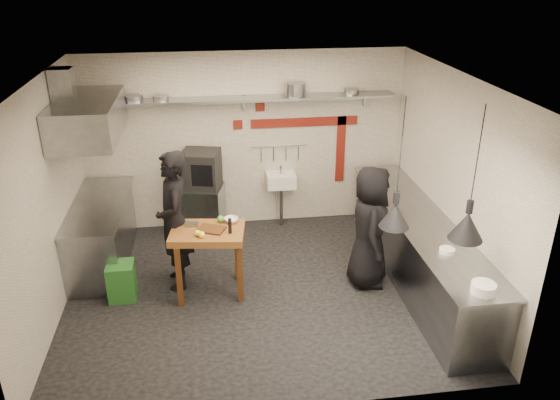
{
  "coord_description": "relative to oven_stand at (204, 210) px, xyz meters",
  "views": [
    {
      "loc": [
        -0.58,
        -6.1,
        4.08
      ],
      "look_at": [
        0.31,
        0.3,
        1.17
      ],
      "focal_mm": 35.0,
      "sensor_mm": 36.0,
      "label": 1
    }
  ],
  "objects": [
    {
      "name": "floor",
      "position": [
        0.7,
        -1.76,
        -0.4
      ],
      "size": [
        5.0,
        5.0,
        0.0
      ],
      "primitive_type": "plane",
      "color": "black",
      "rests_on": "ground"
    },
    {
      "name": "counter_left",
      "position": [
        -1.45,
        -0.71,
        0.05
      ],
      "size": [
        0.7,
        1.9,
        0.9
      ],
      "primitive_type": "cube",
      "color": "slate",
      "rests_on": "floor"
    },
    {
      "name": "lemon_b",
      "position": [
        -0.01,
        -1.89,
        0.56
      ],
      "size": [
        0.1,
        0.1,
        0.08
      ],
      "primitive_type": "sphere",
      "rotation": [
        0.0,
        0.0,
        0.16
      ],
      "color": "yellow",
      "rests_on": "prep_table"
    },
    {
      "name": "pan_mid_left",
      "position": [
        -0.52,
        0.16,
        1.78
      ],
      "size": [
        0.29,
        0.29,
        0.07
      ],
      "primitive_type": "cylinder",
      "rotation": [
        0.0,
        0.0,
        0.3
      ],
      "color": "slate",
      "rests_on": "back_shelf"
    },
    {
      "name": "hood_duct",
      "position": [
        -1.65,
        -0.71,
        2.15
      ],
      "size": [
        0.28,
        0.28,
        0.5
      ],
      "primitive_type": "cube",
      "color": "slate",
      "rests_on": "ceiling"
    },
    {
      "name": "prep_table",
      "position": [
        0.06,
        -1.69,
        0.06
      ],
      "size": [
        1.0,
        0.76,
        0.92
      ],
      "primitive_type": null,
      "rotation": [
        0.0,
        0.0,
        -0.13
      ],
      "color": "brown",
      "rests_on": "floor"
    },
    {
      "name": "combi_oven",
      "position": [
        -0.0,
        0.0,
        0.69
      ],
      "size": [
        0.66,
        0.63,
        0.58
      ],
      "primitive_type": "cube",
      "rotation": [
        0.0,
        0.0,
        -0.24
      ],
      "color": "black",
      "rests_on": "oven_stand"
    },
    {
      "name": "steel_tray",
      "position": [
        -0.14,
        -1.54,
        0.54
      ],
      "size": [
        0.18,
        0.13,
        0.03
      ],
      "primitive_type": "cube",
      "rotation": [
        0.0,
        0.0,
        -0.12
      ],
      "color": "slate",
      "rests_on": "prep_table"
    },
    {
      "name": "oven_glass",
      "position": [
        0.01,
        -0.26,
        0.69
      ],
      "size": [
        0.32,
        0.09,
        0.34
      ],
      "primitive_type": "cube",
      "rotation": [
        0.0,
        0.0,
        -0.24
      ],
      "color": "black",
      "rests_on": "oven_door"
    },
    {
      "name": "shelf_bracket_mid",
      "position": [
        0.7,
        0.31,
        1.62
      ],
      "size": [
        0.04,
        0.06,
        0.24
      ],
      "primitive_type": "cube",
      "color": "slate",
      "rests_on": "wall_back"
    },
    {
      "name": "ceiling",
      "position": [
        0.7,
        -1.76,
        2.4
      ],
      "size": [
        5.0,
        5.0,
        0.0
      ],
      "primitive_type": "plane",
      "color": "silver",
      "rests_on": "floor"
    },
    {
      "name": "red_band_horiz",
      "position": [
        1.65,
        0.32,
        1.28
      ],
      "size": [
        1.7,
        0.02,
        0.14
      ],
      "primitive_type": "cube",
      "color": "maroon",
      "rests_on": "wall_back"
    },
    {
      "name": "utensil_rail",
      "position": [
        1.25,
        0.3,
        0.92
      ],
      "size": [
        0.9,
        0.02,
        0.02
      ],
      "primitive_type": "cylinder",
      "rotation": [
        0.0,
        1.57,
        0.0
      ],
      "color": "slate",
      "rests_on": "wall_back"
    },
    {
      "name": "shelf_bracket_right",
      "position": [
        2.6,
        0.31,
        1.62
      ],
      "size": [
        0.04,
        0.06,
        0.24
      ],
      "primitive_type": "cube",
      "color": "slate",
      "rests_on": "wall_back"
    },
    {
      "name": "lemon_a",
      "position": [
        -0.06,
        -1.84,
        0.56
      ],
      "size": [
        0.1,
        0.1,
        0.08
      ],
      "primitive_type": "sphere",
      "rotation": [
        0.0,
        0.0,
        0.37
      ],
      "color": "yellow",
      "rests_on": "prep_table"
    },
    {
      "name": "green_bin",
      "position": [
        -1.07,
        -1.68,
        -0.15
      ],
      "size": [
        0.34,
        0.34,
        0.5
      ],
      "primitive_type": "cube",
      "rotation": [
        0.0,
        0.0,
        0.01
      ],
      "color": "#236224",
      "rests_on": "floor"
    },
    {
      "name": "bowl",
      "position": [
        0.37,
        -1.51,
        0.55
      ],
      "size": [
        0.21,
        0.21,
        0.06
      ],
      "primitive_type": "imported",
      "rotation": [
        0.0,
        0.0,
        0.12
      ],
      "color": "white",
      "rests_on": "prep_table"
    },
    {
      "name": "wall_left",
      "position": [
        -1.8,
        -1.76,
        1.0
      ],
      "size": [
        0.04,
        4.2,
        2.8
      ],
      "primitive_type": "cube",
      "color": "silver",
      "rests_on": "floor"
    },
    {
      "name": "pepper_mill",
      "position": [
        0.34,
        -1.82,
        0.62
      ],
      "size": [
        0.06,
        0.06,
        0.2
      ],
      "primitive_type": "cylinder",
      "rotation": [
        0.0,
        0.0,
        -0.29
      ],
      "color": "black",
      "rests_on": "prep_table"
    },
    {
      "name": "heat_lamp_near",
      "position": [
        2.1,
        -2.73,
        1.67
      ],
      "size": [
        0.37,
        0.37,
        1.45
      ],
      "primitive_type": null,
      "rotation": [
        0.0,
        0.0,
        0.13
      ],
      "color": "black",
      "rests_on": "ceiling"
    },
    {
      "name": "veg_ball",
      "position": [
        0.23,
        -1.5,
        0.57
      ],
      "size": [
        0.09,
        0.09,
        0.09
      ],
      "primitive_type": "sphere",
      "rotation": [
        0.0,
        0.0,
        -0.0
      ],
      "color": "#569B43",
      "rests_on": "prep_table"
    },
    {
      "name": "counter_left_top",
      "position": [
        -1.45,
        -0.71,
        0.52
      ],
      "size": [
        0.76,
        2.0,
        0.03
      ],
      "primitive_type": "cube",
      "color": "slate",
      "rests_on": "counter_left"
    },
    {
      "name": "chef_left",
      "position": [
        -0.36,
        -1.42,
        0.54
      ],
      "size": [
        0.54,
        0.74,
        1.88
      ],
      "primitive_type": "imported",
      "rotation": [
        0.0,
        0.0,
        -1.43
      ],
      "color": "black",
      "rests_on": "floor"
    },
    {
      "name": "plate_stack",
      "position": [
        2.82,
        -3.5,
        0.59
      ],
      "size": [
        0.3,
        0.3,
        0.11
      ],
      "primitive_type": "cylinder",
      "rotation": [
        0.0,
        0.0,
        0.24
      ],
      "color": "white",
      "rests_on": "counter_right_top"
    },
    {
      "name": "counter_right_top",
      "position": [
        2.85,
        -1.76,
        0.52
      ],
      "size": [
        0.76,
        3.9,
        0.03
      ],
      "primitive_type": "cube",
      "color": "slate",
      "rests_on": "counter_right"
    },
    {
      "name": "stock_pot",
      "position": [
        1.47,
        0.16,
        1.84
      ],
      "size": [
        0.32,
        0.32,
        0.2
      ],
      "primitive_type": "cylinder",
      "rotation": [
        0.0,
        0.0,
        -0.02
      ],
      "color": "slate",
      "rests_on": "back_shelf"
    },
    {
      "name": "back_shelf",
      "position": [
        0.7,
        0.16,
        1.72
      ],
      "size": [
        4.6,
        0.34,
        0.04
      ],
      "primitive_type": "cube",
      "color": "slate",
      "rests_on": "wall_back"
    },
    {
      "name": "red_band_vert",
      "position": [
        2.25,
        0.32,
        0.8
      ],
      "size": [
        0.14,
        0.02,
        1.1
      ],
      "primitive_type": "cube",
      "color": "maroon",
      "rests_on": "wall_back"
    },
    {
      "name": "counter_right",
      "position": [
        2.85,
        -1.76,
        0.05
      ],
      "size": [
        0.7,
        3.8,
        0.9
      ],
      "primitive_type": "cube",
      "color": "slate",
      "rests_on": "floor"
    },
    {
      "name": "shelf_bracket_left",
      "position": [
        -1.2,
        0.31,
        1.62
      ],
      "size": [
        0.04,
        0.06,
        0.24
      ],
      "primitive_type": "cube",
      "color": "slate",
      "rests_on": "wall_back"
    },
    {
      "name": "sink_drain",
      "position": [
        1.25,
        0.12,
        -0.06
      ],
      "size": [
        0.06,
        0.06,
        0.66
      ],
      "primitive_type": "cylinder",
      "color": "slate",
      "rests_on": "floor"
    },
    {
      "name": "red_tile_a",
      "position": [
        0.95,
        0.32,
        1.55
      ],
      "size": [
        0.14,
        0.02,
        0.14
      ],
      "primitive_type": "cube",
      "color": "maroon",
      "rests_on": "wall_back"
    },
    {
      "name": "wall_right",
      "position": [
        3.2,
        -1.76,
        1.0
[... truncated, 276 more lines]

